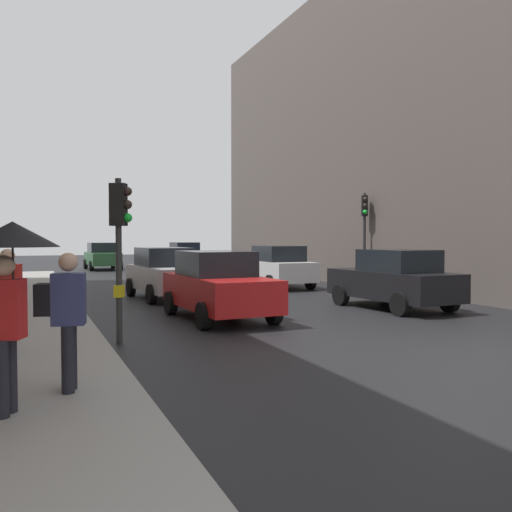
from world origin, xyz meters
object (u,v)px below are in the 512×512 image
at_px(car_blue_van, 184,255).
at_px(car_silver_hatchback, 166,273).
at_px(car_red_sedan, 218,285).
at_px(traffic_light_mid_street, 365,223).
at_px(pedestrian_in_red_jacket, 8,296).
at_px(pedestrian_with_grey_backpack, 65,313).
at_px(traffic_light_near_right, 120,230).
at_px(car_white_compact, 277,267).
at_px(pedestrian_with_umbrella, 10,263).
at_px(car_green_estate, 102,256).
at_px(car_dark_suv, 394,279).

height_order(car_blue_van, car_silver_hatchback, same).
bearing_deg(car_red_sedan, traffic_light_mid_street, 34.49).
height_order(car_blue_van, pedestrian_in_red_jacket, pedestrian_in_red_jacket).
xyz_separation_m(car_red_sedan, pedestrian_with_grey_backpack, (-4.12, -6.16, 0.29)).
xyz_separation_m(traffic_light_near_right, car_silver_hatchback, (2.70, 7.64, -1.39)).
relative_size(car_white_compact, pedestrian_with_grey_backpack, 2.40).
height_order(traffic_light_near_right, pedestrian_with_umbrella, traffic_light_near_right).
bearing_deg(car_green_estate, car_dark_suv, -76.90).
distance_m(car_silver_hatchback, car_dark_suv, 7.73).
xyz_separation_m(car_blue_van, pedestrian_with_grey_backpack, (-9.63, -30.03, 0.29)).
bearing_deg(traffic_light_near_right, pedestrian_in_red_jacket, -153.78).
bearing_deg(traffic_light_near_right, car_blue_van, 72.34).
bearing_deg(traffic_light_near_right, car_white_compact, 51.20).
xyz_separation_m(car_silver_hatchback, pedestrian_with_umbrella, (-4.58, -12.18, 0.96)).
bearing_deg(car_silver_hatchback, pedestrian_with_umbrella, -110.61).
distance_m(car_silver_hatchback, car_white_compact, 5.76).
distance_m(car_blue_van, pedestrian_with_umbrella, 32.47).
bearing_deg(pedestrian_with_umbrella, traffic_light_near_right, 67.57).
height_order(pedestrian_with_umbrella, pedestrian_in_red_jacket, pedestrian_with_umbrella).
distance_m(car_silver_hatchback, pedestrian_with_umbrella, 13.04).
xyz_separation_m(car_dark_suv, pedestrian_in_red_jacket, (-10.32, -3.31, 0.25)).
distance_m(car_silver_hatchback, pedestrian_with_grey_backpack, 12.08).
bearing_deg(car_dark_suv, pedestrian_with_umbrella, -146.05).
bearing_deg(traffic_light_mid_street, car_silver_hatchback, -177.26).
relative_size(pedestrian_with_umbrella, pedestrian_in_red_jacket, 1.21).
distance_m(traffic_light_near_right, traffic_light_mid_street, 13.69).
bearing_deg(traffic_light_mid_street, car_red_sedan, -145.51).
relative_size(car_blue_van, pedestrian_with_grey_backpack, 2.40).
height_order(car_green_estate, car_white_compact, same).
bearing_deg(pedestrian_in_red_jacket, car_dark_suv, 17.76).
bearing_deg(car_silver_hatchback, car_green_estate, 89.67).
xyz_separation_m(car_green_estate, car_white_compact, (5.18, -16.02, 0.00)).
bearing_deg(car_green_estate, car_white_compact, -72.08).
bearing_deg(traffic_light_mid_street, traffic_light_near_right, -144.05).
bearing_deg(car_blue_van, traffic_light_near_right, -107.66).
bearing_deg(car_dark_suv, car_blue_van, 89.88).
bearing_deg(car_white_compact, pedestrian_with_umbrella, -124.27).
height_order(traffic_light_near_right, car_blue_van, traffic_light_near_right).
bearing_deg(traffic_light_near_right, traffic_light_mid_street, 35.95).
xyz_separation_m(traffic_light_near_right, car_green_estate, (2.81, 25.96, -1.39)).
bearing_deg(car_blue_van, car_white_compact, -91.31).
distance_m(car_blue_van, car_dark_suv, 23.94).
bearing_deg(car_green_estate, pedestrian_with_umbrella, -98.73).
relative_size(car_green_estate, pedestrian_in_red_jacket, 2.41).
xyz_separation_m(traffic_light_mid_street, car_red_sedan, (-8.23, -5.65, -1.83)).
height_order(car_green_estate, pedestrian_with_umbrella, pedestrian_with_umbrella).
height_order(traffic_light_near_right, car_white_compact, traffic_light_near_right).
height_order(traffic_light_mid_street, car_red_sedan, traffic_light_mid_street).
distance_m(car_red_sedan, car_white_compact, 9.13).
xyz_separation_m(pedestrian_with_umbrella, pedestrian_with_grey_backpack, (0.61, 0.77, -0.68)).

